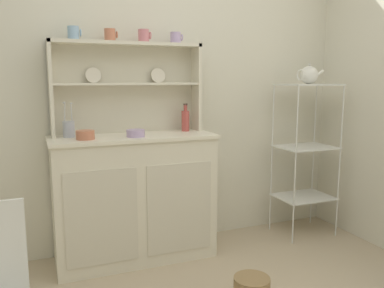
% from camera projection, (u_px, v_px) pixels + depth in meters
% --- Properties ---
extents(wall_back, '(3.84, 0.05, 2.50)m').
position_uv_depth(wall_back, '(154.00, 87.00, 3.10)').
color(wall_back, silver).
rests_on(wall_back, ground).
extents(hutch_cabinet, '(1.16, 0.45, 0.92)m').
position_uv_depth(hutch_cabinet, '(135.00, 196.00, 2.91)').
color(hutch_cabinet, silver).
rests_on(hutch_cabinet, ground).
extents(hutch_shelf_unit, '(1.09, 0.18, 0.66)m').
position_uv_depth(hutch_shelf_unit, '(127.00, 80.00, 2.92)').
color(hutch_shelf_unit, beige).
rests_on(hutch_shelf_unit, hutch_cabinet).
extents(bakers_rack, '(0.46, 0.35, 1.27)m').
position_uv_depth(bakers_rack, '(306.00, 143.00, 3.35)').
color(bakers_rack, silver).
rests_on(bakers_rack, ground).
extents(cup_sky_0, '(0.09, 0.08, 0.09)m').
position_uv_depth(cup_sky_0, '(74.00, 33.00, 2.70)').
color(cup_sky_0, '#8EB2D1').
rests_on(cup_sky_0, hutch_shelf_unit).
extents(cup_terracotta_1, '(0.09, 0.08, 0.09)m').
position_uv_depth(cup_terracotta_1, '(110.00, 35.00, 2.79)').
color(cup_terracotta_1, '#C67556').
rests_on(cup_terracotta_1, hutch_shelf_unit).
extents(cup_rose_2, '(0.09, 0.08, 0.09)m').
position_uv_depth(cup_rose_2, '(144.00, 36.00, 2.88)').
color(cup_rose_2, '#D17A84').
rests_on(cup_rose_2, hutch_shelf_unit).
extents(cup_lilac_3, '(0.09, 0.08, 0.08)m').
position_uv_depth(cup_lilac_3, '(176.00, 38.00, 2.97)').
color(cup_lilac_3, '#B79ECC').
rests_on(cup_lilac_3, hutch_shelf_unit).
extents(bowl_mixing_large, '(0.12, 0.12, 0.06)m').
position_uv_depth(bowl_mixing_large, '(85.00, 135.00, 2.64)').
color(bowl_mixing_large, '#C67556').
rests_on(bowl_mixing_large, hutch_cabinet).
extents(bowl_floral_medium, '(0.13, 0.13, 0.05)m').
position_uv_depth(bowl_floral_medium, '(136.00, 133.00, 2.76)').
color(bowl_floral_medium, '#B79ECC').
rests_on(bowl_floral_medium, hutch_cabinet).
extents(jam_bottle, '(0.06, 0.06, 0.21)m').
position_uv_depth(jam_bottle, '(185.00, 120.00, 3.06)').
color(jam_bottle, '#B74C47').
rests_on(jam_bottle, hutch_cabinet).
extents(utensil_jar, '(0.08, 0.08, 0.24)m').
position_uv_depth(utensil_jar, '(69.00, 128.00, 2.74)').
color(utensil_jar, '#B2B7C6').
rests_on(utensil_jar, hutch_cabinet).
extents(porcelain_teapot, '(0.23, 0.14, 0.17)m').
position_uv_depth(porcelain_teapot, '(309.00, 75.00, 3.26)').
color(porcelain_teapot, white).
rests_on(porcelain_teapot, bakers_rack).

